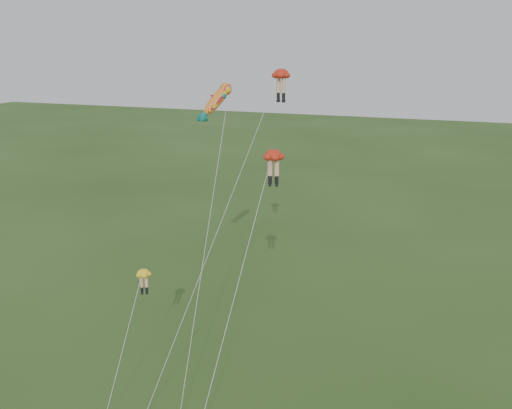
% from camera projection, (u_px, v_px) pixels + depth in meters
% --- Properties ---
extents(legs_kite_red_high, '(4.90, 14.49, 20.12)m').
position_uv_depth(legs_kite_red_high, '(279.00, 82.00, 39.62)').
color(legs_kite_red_high, red).
rests_on(legs_kite_red_high, ground).
extents(legs_kite_red_mid, '(2.02, 11.39, 15.41)m').
position_uv_depth(legs_kite_red_mid, '(272.00, 162.00, 35.78)').
color(legs_kite_red_mid, red).
rests_on(legs_kite_red_mid, ground).
extents(legs_kite_yellow, '(1.33, 6.76, 7.83)m').
position_uv_depth(legs_kite_yellow, '(142.00, 280.00, 36.60)').
color(legs_kite_yellow, yellow).
rests_on(legs_kite_yellow, ground).
extents(fish_kite, '(2.79, 11.47, 19.50)m').
position_uv_depth(fish_kite, '(217.00, 101.00, 38.24)').
color(fish_kite, yellow).
rests_on(fish_kite, ground).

